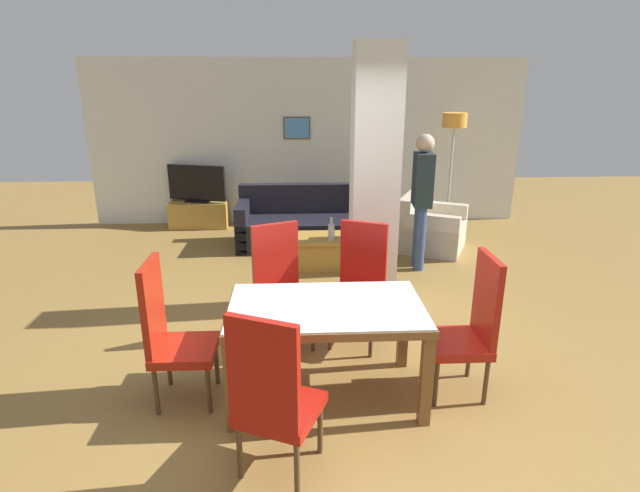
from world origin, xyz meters
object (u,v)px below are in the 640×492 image
at_px(tv_stand, 199,214).
at_px(standing_person, 422,193).
at_px(dining_chair_far_right, 360,282).
at_px(sofa, 311,225).
at_px(floor_lamp, 454,131).
at_px(dining_chair_far_left, 280,285).
at_px(armchair, 430,230).
at_px(bottle, 331,231).
at_px(tv_screen, 197,184).
at_px(dining_table, 326,325).
at_px(coffee_table, 321,251).
at_px(dining_chair_head_left, 170,331).
at_px(dining_chair_head_right, 470,324).
at_px(dining_chair_near_left, 273,396).

relative_size(tv_stand, standing_person, 0.55).
distance_m(dining_chair_far_right, sofa, 2.98).
xyz_separation_m(floor_lamp, standing_person, (-0.90, -1.76, -0.59)).
xyz_separation_m(dining_chair_far_left, standing_person, (1.74, 1.88, 0.42)).
height_order(armchair, bottle, armchair).
height_order(tv_screen, standing_person, standing_person).
distance_m(dining_table, floor_lamp, 5.13).
relative_size(dining_table, floor_lamp, 0.78).
distance_m(armchair, coffee_table, 1.74).
height_order(coffee_table, standing_person, standing_person).
bearing_deg(armchair, coffee_table, -42.32).
xyz_separation_m(dining_chair_head_left, tv_screen, (-0.68, 4.82, 0.15)).
relative_size(coffee_table, bottle, 2.45).
relative_size(dining_chair_far_left, standing_person, 0.65).
relative_size(dining_chair_head_right, armchair, 0.95).
distance_m(sofa, coffee_table, 0.98).
xyz_separation_m(dining_chair_far_left, tv_screen, (-1.47, 3.97, 0.15)).
distance_m(coffee_table, standing_person, 1.49).
height_order(dining_chair_far_right, bottle, dining_chair_far_right).
xyz_separation_m(dining_chair_far_right, bottle, (-0.13, 1.82, -0.05)).
bearing_deg(dining_chair_near_left, dining_chair_head_left, 157.08).
bearing_deg(dining_chair_far_left, dining_table, 90.00).
bearing_deg(dining_chair_near_left, bottle, 104.07).
bearing_deg(tv_stand, dining_chair_far_left, -69.66).
height_order(bottle, standing_person, standing_person).
bearing_deg(bottle, floor_lamp, 41.40).
relative_size(dining_chair_head_right, dining_chair_far_right, 1.00).
relative_size(dining_chair_far_right, sofa, 0.52).
bearing_deg(dining_chair_near_left, sofa, 109.15).
relative_size(dining_chair_near_left, sofa, 0.52).
bearing_deg(dining_chair_head_left, sofa, 163.15).
bearing_deg(dining_chair_head_right, dining_chair_far_right, 40.16).
height_order(dining_chair_near_left, tv_screen, dining_chair_near_left).
bearing_deg(tv_screen, dining_chair_near_left, 120.52).
distance_m(dining_chair_near_left, tv_stand, 5.85).
distance_m(sofa, tv_stand, 2.09).
relative_size(dining_chair_far_right, armchair, 0.95).
distance_m(dining_table, armchair, 3.92).
xyz_separation_m(dining_chair_far_left, armchair, (2.09, 2.65, -0.30)).
distance_m(dining_chair_far_left, dining_chair_near_left, 1.69).
distance_m(bottle, tv_stand, 2.98).
height_order(coffee_table, tv_screen, tv_screen).
bearing_deg(tv_stand, tv_screen, 180.00).
bearing_deg(tv_screen, coffee_table, 150.62).
xyz_separation_m(dining_chair_far_left, coffee_table, (0.48, 2.00, -0.37)).
bearing_deg(bottle, tv_screen, 134.15).
xyz_separation_m(coffee_table, floor_lamp, (2.16, 1.64, 1.38)).
height_order(dining_chair_head_left, sofa, dining_chair_head_left).
bearing_deg(dining_chair_head_left, floor_lamp, 142.67).
height_order(dining_chair_head_right, dining_chair_far_right, same).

